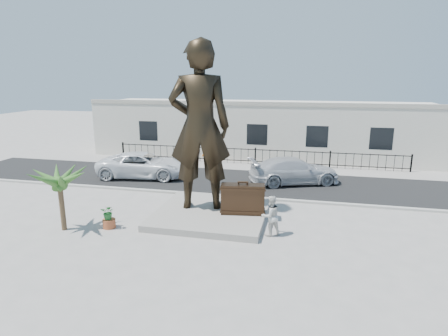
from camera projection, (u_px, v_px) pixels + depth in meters
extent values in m
plane|color=#9E9991|center=(214.00, 229.00, 16.54)|extent=(100.00, 100.00, 0.00)
cube|color=black|center=(245.00, 181.00, 24.12)|extent=(40.00, 7.00, 0.01)
cube|color=#A5A399|center=(234.00, 197.00, 20.79)|extent=(40.00, 0.25, 0.12)
cube|color=#9E9991|center=(254.00, 167.00, 27.90)|extent=(40.00, 2.50, 0.02)
cube|color=gray|center=(212.00, 213.00, 18.03)|extent=(5.20, 5.20, 0.30)
cube|color=black|center=(255.00, 157.00, 28.52)|extent=(22.00, 0.10, 1.20)
cube|color=silver|center=(263.00, 129.00, 32.12)|extent=(28.00, 7.00, 4.40)
imported|color=black|center=(200.00, 127.00, 17.57)|extent=(3.25, 2.51, 7.94)
cube|color=black|center=(243.00, 199.00, 17.42)|extent=(2.07, 0.91, 1.41)
imported|color=silver|center=(271.00, 216.00, 15.70)|extent=(1.08, 1.03, 1.75)
imported|color=white|center=(143.00, 165.00, 24.87)|extent=(6.23, 3.52, 1.64)
imported|color=#B9BBBE|center=(294.00, 171.00, 23.42)|extent=(6.06, 4.17, 1.63)
imported|color=orange|center=(209.00, 153.00, 28.60)|extent=(1.09, 0.66, 1.64)
cylinder|color=#A54F2B|center=(109.00, 223.00, 16.63)|extent=(0.56, 0.56, 0.40)
imported|color=#1E5F26|center=(108.00, 212.00, 16.50)|extent=(0.68, 0.61, 0.67)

